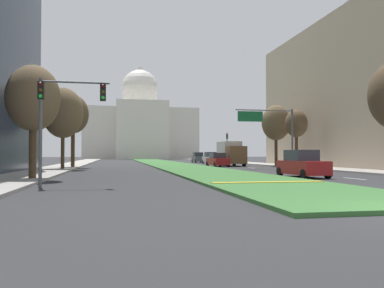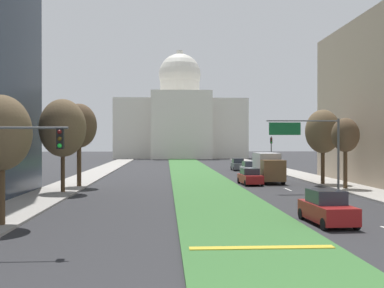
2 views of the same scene
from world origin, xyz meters
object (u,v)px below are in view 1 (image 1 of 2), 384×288
object	(u,v)px
traffic_light_far_right	(227,144)
capitol_building	(140,128)
street_tree_right_mid	(296,124)
street_tree_left_near	(33,99)
street_tree_left_far	(73,115)
traffic_light_near_left	(59,108)
street_tree_left_mid	(63,113)
box_truck_delivery	(231,153)
overhead_guide_sign	(271,125)
sedan_distant	(211,158)
sedan_lead_stopped	(302,165)
street_tree_right_far	(276,123)
sedan_far_horizon	(198,158)
sedan_midblock	(218,160)

from	to	relation	value
traffic_light_far_right	capitol_building	bearing A→B (deg)	99.85
street_tree_right_mid	street_tree_left_near	bearing A→B (deg)	-145.66
street_tree_left_near	street_tree_left_far	bearing A→B (deg)	89.52
traffic_light_near_left	traffic_light_far_right	distance (m)	50.74
street_tree_left_mid	box_truck_delivery	xyz separation A→B (m)	(19.99, 9.46, -3.94)
overhead_guide_sign	street_tree_left_near	xyz separation A→B (m)	(-21.37, -15.41, 0.21)
sedan_distant	box_truck_delivery	world-z (taller)	box_truck_delivery
box_truck_delivery	street_tree_left_far	bearing A→B (deg)	-167.50
sedan_lead_stopped	sedan_distant	xyz separation A→B (m)	(2.32, 35.99, -0.00)
street_tree_left_near	street_tree_right_far	distance (m)	32.95
traffic_light_near_left	sedan_distant	distance (m)	44.90
traffic_light_far_right	overhead_guide_sign	size ratio (longest dim) A/B	0.80
sedan_lead_stopped	box_truck_delivery	distance (m)	25.34
street_tree_right_far	sedan_distant	bearing A→B (deg)	109.62
overhead_guide_sign	box_truck_delivery	distance (m)	10.32
street_tree_left_far	box_truck_delivery	bearing A→B (deg)	12.50
capitol_building	traffic_light_far_right	world-z (taller)	capitol_building
traffic_light_near_left	traffic_light_far_right	xyz separation A→B (m)	(21.42, 45.99, -0.48)
capitol_building	street_tree_left_far	world-z (taller)	capitol_building
overhead_guide_sign	street_tree_left_near	distance (m)	26.35
street_tree_left_mid	street_tree_right_far	distance (m)	25.67
street_tree_right_mid	sedan_distant	size ratio (longest dim) A/B	1.41
street_tree_right_far	box_truck_delivery	distance (m)	7.04
traffic_light_near_left	street_tree_right_mid	bearing A→B (deg)	44.52
overhead_guide_sign	street_tree_left_far	size ratio (longest dim) A/B	0.80
overhead_guide_sign	box_truck_delivery	size ratio (longest dim) A/B	1.02
box_truck_delivery	overhead_guide_sign	bearing A→B (deg)	-80.43
sedan_distant	box_truck_delivery	xyz separation A→B (m)	(0.09, -10.78, 0.81)
street_tree_right_far	sedan_far_horizon	world-z (taller)	street_tree_right_far
capitol_building	sedan_distant	distance (m)	69.77
traffic_light_far_right	sedan_midblock	size ratio (longest dim) A/B	1.21
traffic_light_far_right	street_tree_right_mid	distance (m)	23.54
traffic_light_far_right	sedan_midblock	xyz separation A→B (m)	(-6.35, -17.96, -2.51)
traffic_light_near_left	overhead_guide_sign	xyz separation A→B (m)	(19.14, 20.77, 0.89)
street_tree_left_mid	sedan_midblock	distance (m)	19.50
overhead_guide_sign	sedan_midblock	bearing A→B (deg)	119.29
traffic_light_far_right	street_tree_right_mid	xyz separation A→B (m)	(1.53, -23.43, 1.68)
sedan_midblock	box_truck_delivery	bearing A→B (deg)	45.48
sedan_lead_stopped	sedan_midblock	world-z (taller)	sedan_lead_stopped
street_tree_left_near	overhead_guide_sign	bearing A→B (deg)	35.79
street_tree_left_near	sedan_far_horizon	xyz separation A→B (m)	(19.70, 46.08, -4.03)
overhead_guide_sign	street_tree_right_far	xyz separation A→B (m)	(3.29, 6.43, 0.78)
street_tree_left_mid	street_tree_right_mid	world-z (taller)	street_tree_left_mid
street_tree_left_near	sedan_far_horizon	size ratio (longest dim) A/B	1.67
street_tree_left_far	box_truck_delivery	xyz separation A→B (m)	(19.56, 4.34, -4.28)
traffic_light_near_left	sedan_distant	bearing A→B (deg)	67.14
sedan_lead_stopped	street_tree_left_near	bearing A→B (deg)	179.76
street_tree_left_far	street_tree_left_mid	bearing A→B (deg)	-94.85
street_tree_left_mid	sedan_lead_stopped	distance (m)	24.09
street_tree_right_far	sedan_midblock	bearing A→B (deg)	173.59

